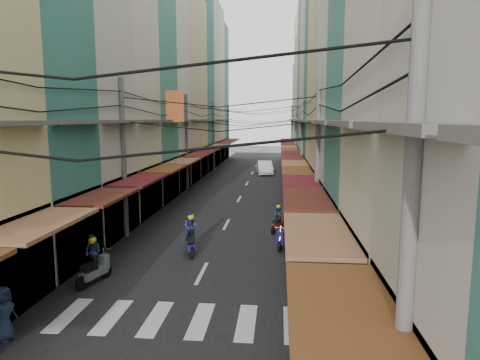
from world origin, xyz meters
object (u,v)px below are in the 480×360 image
Objects in this scene: white_car at (265,174)px; bicycle at (361,250)px; traffic_sign at (334,212)px; market_umbrella at (392,258)px.

white_car reaches higher than bicycle.
bicycle is 0.52× the size of traffic_sign.
bicycle is at bearing 42.18° from traffic_sign.
market_umbrella reaches higher than white_car.
bicycle is (5.53, -27.34, 0.00)m from white_car.
market_umbrella is (-0.47, -7.10, 1.94)m from bicycle.
market_umbrella is 5.84m from traffic_sign.
market_umbrella is at bearing -171.43° from bicycle.
bicycle is at bearing -85.08° from white_car.
market_umbrella is 0.78× the size of traffic_sign.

